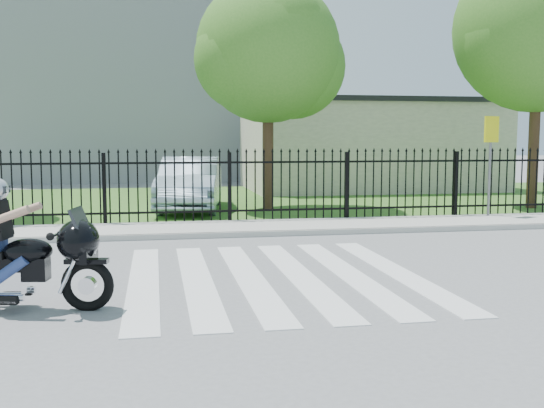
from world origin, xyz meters
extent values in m
plane|color=slate|center=(0.00, 0.00, 0.00)|extent=(120.00, 120.00, 0.00)
cube|color=#ADAAA3|center=(0.00, 5.00, 0.06)|extent=(40.00, 2.00, 0.12)
cube|color=#ADAAA3|center=(0.00, 4.00, 0.06)|extent=(40.00, 0.12, 0.12)
cube|color=#315E20|center=(0.00, 12.00, 0.01)|extent=(40.00, 12.00, 0.02)
cube|color=black|center=(0.00, 6.00, 0.35)|extent=(26.00, 0.04, 0.05)
cube|color=black|center=(0.00, 6.00, 1.55)|extent=(26.00, 0.04, 0.05)
cylinder|color=#382316|center=(1.50, 9.00, 2.08)|extent=(0.32, 0.32, 4.16)
sphere|color=#3A7421|center=(1.50, 9.00, 4.68)|extent=(4.20, 4.20, 4.20)
cylinder|color=#382316|center=(9.50, 8.00, 2.40)|extent=(0.32, 0.32, 4.80)
sphere|color=#3A7421|center=(9.50, 8.00, 5.40)|extent=(5.00, 5.00, 5.00)
cube|color=beige|center=(7.00, 16.00, 1.75)|extent=(10.00, 6.00, 3.50)
cube|color=black|center=(7.00, 16.00, 3.60)|extent=(10.20, 6.20, 0.20)
cube|color=gray|center=(-3.00, 26.00, 6.00)|extent=(15.00, 10.00, 12.00)
torus|color=black|center=(-2.66, -1.47, 0.32)|extent=(0.68, 0.24, 0.67)
ellipsoid|color=black|center=(-3.38, -1.35, 0.75)|extent=(0.66, 0.48, 0.32)
cube|color=silver|center=(-3.62, -1.31, 0.37)|extent=(0.43, 0.35, 0.29)
ellipsoid|color=black|center=(-2.76, -1.46, 0.89)|extent=(0.63, 0.77, 0.52)
imported|color=#AAC5D6|center=(-0.78, 9.30, 0.80)|extent=(2.30, 4.94, 1.57)
cylinder|color=slate|center=(6.79, 5.70, 1.36)|extent=(0.07, 0.07, 2.48)
cube|color=yellow|center=(6.79, 5.68, 2.37)|extent=(0.53, 0.28, 0.68)
camera|label=1|loc=(-1.80, -9.57, 2.16)|focal=42.00mm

